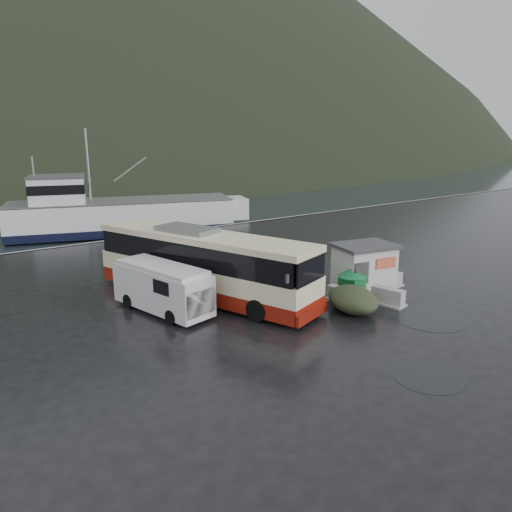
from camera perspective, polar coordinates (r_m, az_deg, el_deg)
ground at (r=24.69m, az=3.85°, el=-5.89°), size 160.00×160.00×0.00m
quay_edge at (r=41.49m, az=-13.99°, el=2.06°), size 160.00×0.60×1.50m
coach_bus at (r=26.30m, az=-5.93°, el=-4.65°), size 7.26×13.18×3.64m
white_van at (r=24.60m, az=-10.53°, el=-6.19°), size 3.11×5.85×2.32m
waste_bin_left at (r=26.81m, az=10.85°, el=-4.47°), size 1.25×1.25×1.55m
waste_bin_right at (r=25.45m, az=4.81°, el=-5.29°), size 0.97×0.97×1.34m
dome_tent at (r=24.61m, az=10.96°, el=-6.21°), size 3.06×3.58×1.19m
ticket_kiosk at (r=28.15m, az=12.11°, el=-3.62°), size 3.59×2.98×2.49m
jersey_barrier_a at (r=25.81m, az=9.51°, el=-5.15°), size 0.75×1.50×0.75m
jersey_barrier_b at (r=25.89m, az=14.79°, el=-5.38°), size 1.20×1.87×0.86m
jersey_barrier_c at (r=29.22m, az=14.87°, el=-3.12°), size 0.90×1.65×0.80m
fishing_trawler at (r=50.42m, az=-14.95°, el=4.13°), size 25.16×12.80×9.88m
puddles at (r=22.58m, az=19.28°, el=-8.69°), size 7.80×6.34×0.01m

